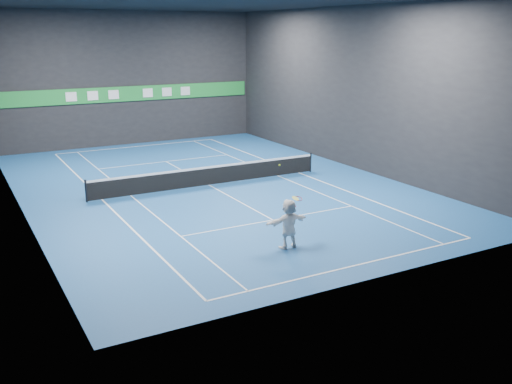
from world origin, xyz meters
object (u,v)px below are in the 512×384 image
player (289,224)px  tennis_net (209,175)px  tennis_ball (280,165)px  tennis_racket (297,200)px

player → tennis_net: size_ratio=0.15×
player → tennis_ball: size_ratio=27.26×
player → tennis_ball: tennis_ball is taller
tennis_net → tennis_racket: size_ratio=19.83×
player → tennis_ball: 2.17m
player → tennis_racket: 0.89m
player → tennis_ball: (-0.27, 0.24, 2.14)m
tennis_ball → player: bearing=-41.4°
tennis_ball → tennis_net: (1.38, 9.14, -2.52)m
tennis_net → tennis_ball: bearing=-98.6°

